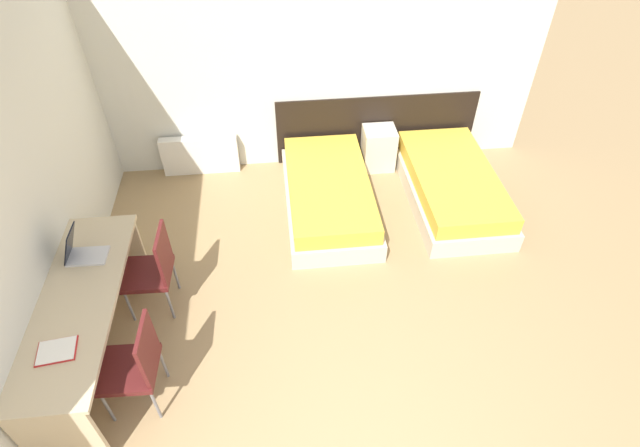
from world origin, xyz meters
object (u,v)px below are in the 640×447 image
Objects in this scene: bed_near_window at (329,195)px; chair_near_laptop at (153,268)px; nightstand at (379,148)px; chair_near_notebook at (136,363)px; bed_near_door at (452,186)px; laptop at (81,252)px.

chair_near_laptop is (-1.73, -1.22, 0.30)m from bed_near_window.
chair_near_notebook reaches higher than nightstand.
laptop reaches higher than bed_near_door.
bed_near_window is 2.05× the size of chair_near_laptop.
laptop is (-2.26, -1.25, 0.59)m from bed_near_window.
laptop is (-0.53, 0.95, 0.29)m from chair_near_notebook.
bed_near_door is at bearing 20.07° from laptop.
bed_near_window is 5.60× the size of laptop.
bed_near_door is 2.05× the size of chair_near_notebook.
chair_near_notebook is at bearing -59.47° from laptop.
bed_near_door is at bearing -46.41° from nightstand.
chair_near_laptop is at bearing 4.55° from laptop.
nightstand reaches higher than bed_near_door.
laptop is (-0.53, -0.03, 0.29)m from chair_near_laptop.
laptop is at bearing -151.06° from bed_near_window.
laptop is (-2.98, -2.01, 0.52)m from nightstand.
nightstand is at bearing 133.59° from bed_near_door.
laptop reaches higher than bed_near_window.
chair_near_notebook is (-1.73, -2.20, 0.30)m from bed_near_window.
chair_near_notebook is at bearing -129.74° from nightstand.
chair_near_notebook is at bearing -128.30° from bed_near_window.
laptop is at bearing -174.96° from chair_near_laptop.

